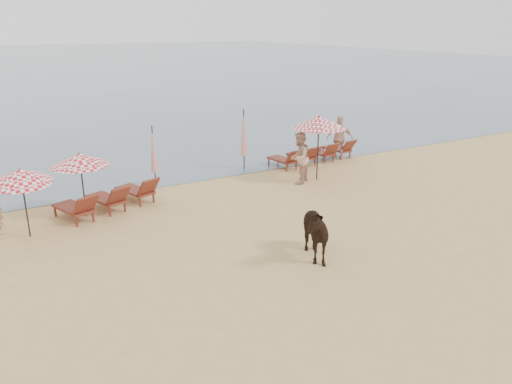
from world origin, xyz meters
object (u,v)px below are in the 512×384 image
cow (310,231)px  umbrella_open_right (319,122)px  umbrella_closed_left (153,149)px  lounger_cluster_right (314,153)px  umbrella_open_left_b (21,176)px  lounger_cluster_left (109,198)px  beachgoer_right_a (299,158)px  umbrella_closed_right (244,133)px  beachgoer_right_b (340,138)px  umbrella_open_left_a (80,159)px

cow → umbrella_open_right: bearing=69.3°
umbrella_open_right → cow: bearing=-149.2°
umbrella_closed_left → lounger_cluster_right: bearing=-1.7°
lounger_cluster_right → umbrella_open_left_b: bearing=-174.9°
lounger_cluster_left → beachgoer_right_a: beachgoer_right_a is taller
cow → beachgoer_right_a: bearing=75.3°
umbrella_open_right → cow: 7.11m
lounger_cluster_left → beachgoer_right_a: (7.03, -0.49, 0.53)m
umbrella_open_right → cow: (-4.23, -5.51, -1.51)m
umbrella_open_left_b → umbrella_closed_left: 5.43m
umbrella_closed_left → umbrella_closed_right: bearing=5.4°
lounger_cluster_right → beachgoer_right_b: bearing=-11.4°
umbrella_open_right → umbrella_closed_right: bearing=102.6°
umbrella_open_left_a → umbrella_open_left_b: umbrella_open_left_b is taller
umbrella_closed_right → cow: umbrella_closed_right is taller
beachgoer_right_a → umbrella_closed_right: bearing=-109.9°
lounger_cluster_right → cow: cow is taller
umbrella_open_left_b → umbrella_closed_left: umbrella_closed_left is taller
cow → umbrella_open_left_b: bearing=157.7°
lounger_cluster_left → cow: (3.68, -5.96, 0.29)m
lounger_cluster_right → beachgoer_right_a: bearing=-143.6°
lounger_cluster_right → cow: (-5.57, -7.58, 0.33)m
umbrella_open_left_a → beachgoer_right_a: (7.81, -0.46, -0.86)m
lounger_cluster_right → umbrella_open_left_b: size_ratio=1.91×
umbrella_closed_left → umbrella_open_right: bearing=-21.5°
umbrella_open_left_a → beachgoer_right_b: (11.32, 1.55, -0.87)m
lounger_cluster_right → umbrella_closed_right: umbrella_closed_right is taller
lounger_cluster_right → umbrella_closed_right: size_ratio=1.60×
umbrella_open_right → beachgoer_right_b: (2.63, 1.97, -1.29)m
lounger_cluster_right → cow: bearing=-133.4°
umbrella_open_right → cow: size_ratio=1.42×
cow → beachgoer_right_b: (6.86, 7.48, 0.22)m
umbrella_open_left_a → umbrella_open_left_b: (-1.74, -0.90, -0.03)m
umbrella_open_left_b → umbrella_closed_right: umbrella_closed_right is taller
lounger_cluster_right → cow: size_ratio=2.26×
umbrella_closed_right → beachgoer_right_b: size_ratio=1.29×
umbrella_closed_left → beachgoer_right_b: umbrella_closed_left is taller
lounger_cluster_left → lounger_cluster_right: lounger_cluster_left is taller
umbrella_closed_right → beachgoer_right_a: bearing=-71.0°
lounger_cluster_left → umbrella_open_left_b: 3.01m
umbrella_closed_right → umbrella_open_right: bearing=-55.7°
beachgoer_right_a → beachgoer_right_b: bearing=170.9°
beachgoer_right_b → umbrella_open_right: bearing=72.3°
umbrella_open_left_a → umbrella_closed_left: umbrella_closed_left is taller
lounger_cluster_left → umbrella_open_left_b: (-2.52, -0.93, 1.36)m
cow → umbrella_open_left_a: bearing=143.7°
lounger_cluster_right → umbrella_open_left_a: size_ratio=1.95×
umbrella_open_right → beachgoer_right_b: bearing=15.1°
lounger_cluster_left → umbrella_open_right: size_ratio=1.35×
umbrella_open_left_b → beachgoer_right_b: size_ratio=1.08×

